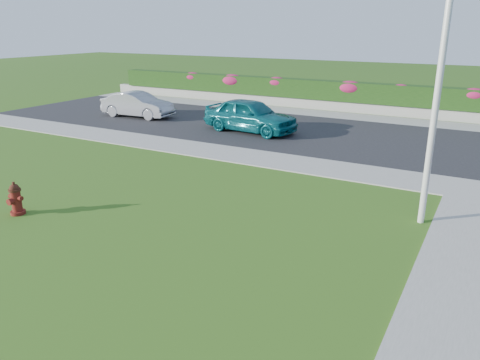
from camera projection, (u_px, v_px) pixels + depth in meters
The scene contains 16 objects.
ground at pixel (93, 262), 9.95m from camera, with size 120.00×120.00×0.00m, color black.
street_far at pixel (227, 124), 23.86m from camera, with size 26.00×8.00×0.04m, color black.
sidewalk_far at pixel (148, 142), 20.17m from camera, with size 24.00×2.00×0.04m, color gray.
sidewalk_beyond at pixel (334, 115), 26.15m from camera, with size 34.00×2.00×0.04m, color gray.
retaining_wall at pixel (342, 106), 27.31m from camera, with size 34.00×0.40×0.60m, color gray.
hedge at pixel (344, 91), 27.12m from camera, with size 32.00×0.90×1.10m, color black.
fire_hydrant at pixel (16, 199), 12.36m from camera, with size 0.46×0.44×0.90m.
sedan_teal at pixel (250, 115), 21.76m from camera, with size 1.82×4.52×1.54m, color #0D5B62.
sedan_silver at pixel (138, 105), 25.32m from camera, with size 1.41×4.04×1.33m, color #929399.
utility_pole at pixel (438, 90), 10.93m from camera, with size 0.16×0.16×6.73m, color silver.
flower_clump_a at pixel (193, 77), 31.80m from camera, with size 1.23×0.79×0.62m, color #C12161.
flower_clump_b at pixel (232, 80), 30.39m from camera, with size 1.54×0.99×0.77m, color #C12161.
flower_clump_c at pixel (277, 82), 28.90m from camera, with size 1.27×0.82×0.63m, color #C12161.
flower_clump_d at pixel (350, 87), 26.78m from camera, with size 1.50×0.97×0.75m, color #C12161.
flower_clump_e at pixel (401, 89), 25.45m from camera, with size 1.01×0.65×0.51m, color #C12161.
flower_clump_f at pixel (474, 94), 23.79m from camera, with size 1.30×0.83×0.65m, color #C12161.
Camera 1 is at (7.06, -6.24, 4.80)m, focal length 35.00 mm.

